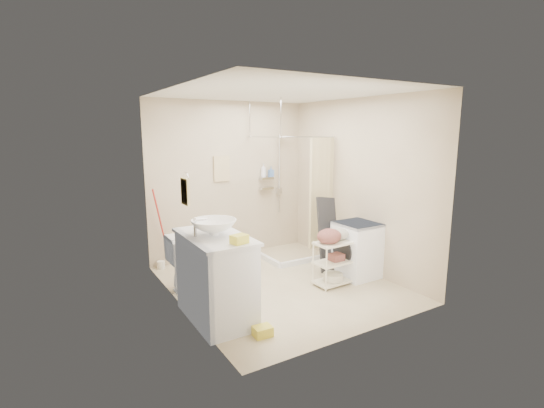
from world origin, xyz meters
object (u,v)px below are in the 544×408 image
at_px(vanity, 216,277).
at_px(toilet, 196,261).
at_px(washing_machine, 357,250).
at_px(laundry_rack, 334,259).

height_order(vanity, toilet, vanity).
distance_m(toilet, washing_machine, 2.32).
distance_m(washing_machine, laundry_rack, 0.51).
xyz_separation_m(vanity, laundry_rack, (1.79, 0.10, -0.12)).
xyz_separation_m(vanity, washing_machine, (2.30, 0.18, -0.09)).
relative_size(toilet, laundry_rack, 1.03).
distance_m(vanity, toilet, 0.97).
bearing_deg(vanity, toilet, 83.25).
bearing_deg(toilet, laundry_rack, -116.90).
bearing_deg(washing_machine, laundry_rack, -171.37).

